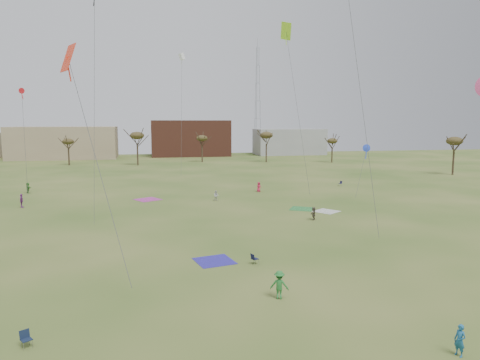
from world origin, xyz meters
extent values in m
plane|color=#315319|center=(0.00, 0.00, 0.00)|extent=(260.00, 260.00, 0.00)
imported|color=#25712E|center=(-1.17, -6.23, 0.94)|extent=(1.40, 1.13, 1.89)
imported|color=#1D5A87|center=(5.49, -14.97, 0.81)|extent=(0.53, 0.67, 1.63)
imported|color=brown|center=(9.67, 15.65, 0.78)|extent=(1.16, 1.46, 1.55)
imported|color=#86398A|center=(-26.27, 30.87, 0.94)|extent=(0.57, 1.15, 1.88)
imported|color=beige|center=(0.33, 30.79, 0.74)|extent=(0.84, 0.73, 1.48)
imported|color=#39832B|center=(-28.63, 43.96, 0.87)|extent=(1.30, 1.63, 1.73)
imported|color=#C12145|center=(8.54, 37.64, 0.82)|extent=(0.93, 0.77, 1.63)
cube|color=#2E26A5|center=(-4.18, 2.49, 0.00)|extent=(3.57, 3.57, 0.03)
cube|color=silver|center=(13.13, 20.00, 0.00)|extent=(3.93, 3.93, 0.03)
cube|color=#B63899|center=(-9.55, 33.75, 0.00)|extent=(4.49, 4.49, 0.03)
cube|color=#2E813A|center=(10.59, 22.27, 0.00)|extent=(4.04, 4.04, 0.03)
cube|color=#142038|center=(-15.77, -9.67, 0.42)|extent=(0.69, 0.69, 0.04)
cube|color=#142038|center=(-15.90, -9.47, 0.65)|extent=(0.49, 0.38, 0.44)
cube|color=#131636|center=(-1.03, 1.11, 0.42)|extent=(0.65, 0.65, 0.04)
cube|color=#131636|center=(-1.24, 1.02, 0.65)|extent=(0.31, 0.51, 0.44)
cube|color=#17153A|center=(24.71, 41.31, 0.42)|extent=(0.64, 0.64, 0.04)
cube|color=#17153A|center=(24.92, 41.39, 0.65)|extent=(0.29, 0.51, 0.44)
cone|color=blue|center=(21.57, 25.92, 7.78)|extent=(1.08, 0.08, 1.08)
cube|color=blue|center=(21.57, 25.92, 7.09)|extent=(0.08, 0.08, 1.77)
cylinder|color=#4C4C51|center=(20.39, 25.04, 4.34)|extent=(2.40, 1.82, 6.90)
cylinder|color=#4C4C51|center=(9.83, 4.88, 13.52)|extent=(2.98, 3.12, 25.25)
cube|color=#96D924|center=(10.80, 30.97, 24.64)|extent=(1.26, 1.26, 2.47)
cube|color=#96D924|center=(10.80, 30.97, 23.78)|extent=(0.08, 0.08, 2.22)
cylinder|color=#4C4C51|center=(12.36, 29.58, 12.77)|extent=(3.18, 2.84, 23.75)
cube|color=silver|center=(-2.12, 59.12, 24.56)|extent=(0.76, 0.76, 1.31)
cube|color=silver|center=(-2.12, 59.12, 23.79)|extent=(0.08, 0.08, 1.97)
cylinder|color=#4C4C51|center=(-2.56, 57.02, 12.73)|extent=(0.91, 4.23, 23.66)
cone|color=#B41319|center=(-26.76, 36.39, 15.94)|extent=(0.84, 0.06, 0.84)
cube|color=#B41319|center=(-26.76, 36.39, 15.40)|extent=(0.08, 0.08, 1.37)
cylinder|color=#4C4C51|center=(-26.70, 36.07, 8.42)|extent=(0.16, 0.69, 15.04)
cube|color=red|center=(-14.46, -0.72, 15.81)|extent=(1.00, 1.00, 1.96)
cube|color=red|center=(-14.46, -0.72, 15.12)|extent=(0.08, 0.08, 1.76)
cylinder|color=#4C4C51|center=(-12.54, -2.73, 8.35)|extent=(3.89, 4.05, 14.92)
cylinder|color=#4C4C51|center=(-14.64, 15.20, 12.95)|extent=(0.88, 1.79, 24.11)
cylinder|color=#3A2B1E|center=(-30.00, 92.00, 2.16)|extent=(0.40, 0.40, 4.32)
ellipsoid|color=#473D1E|center=(-30.00, 92.00, 6.34)|extent=(3.02, 3.02, 1.58)
cylinder|color=#3A2B1E|center=(-12.00, 88.00, 2.70)|extent=(0.40, 0.40, 5.40)
ellipsoid|color=#473D1E|center=(-12.00, 88.00, 7.92)|extent=(3.78, 3.78, 1.98)
cylinder|color=#3A2B1E|center=(6.00, 94.00, 2.34)|extent=(0.40, 0.40, 4.68)
ellipsoid|color=#473D1E|center=(6.00, 94.00, 6.86)|extent=(3.28, 3.28, 1.72)
cylinder|color=#3A2B1E|center=(24.00, 90.00, 2.64)|extent=(0.40, 0.40, 5.28)
ellipsoid|color=#473D1E|center=(24.00, 90.00, 7.74)|extent=(3.70, 3.70, 1.94)
cylinder|color=#3A2B1E|center=(42.00, 85.00, 2.10)|extent=(0.40, 0.40, 4.20)
ellipsoid|color=#473D1E|center=(42.00, 85.00, 6.16)|extent=(2.94, 2.94, 1.54)
cylinder|color=#3A2B1E|center=(56.00, 52.00, 2.52)|extent=(0.40, 0.40, 5.04)
ellipsoid|color=#473D1E|center=(56.00, 52.00, 7.39)|extent=(3.53, 3.53, 1.85)
cube|color=#937F60|center=(-35.00, 115.00, 5.00)|extent=(32.00, 14.00, 10.00)
cube|color=brown|center=(5.00, 120.00, 6.00)|extent=(26.00, 16.00, 12.00)
cube|color=gray|center=(40.00, 118.00, 4.50)|extent=(24.00, 12.00, 9.00)
cylinder|color=#9EA3A8|center=(30.90, 125.00, 19.00)|extent=(0.16, 0.16, 38.00)
cylinder|color=#9EA3A8|center=(29.55, 125.78, 19.00)|extent=(0.16, 0.16, 38.00)
cylinder|color=#9EA3A8|center=(29.55, 124.22, 19.00)|extent=(0.16, 0.16, 38.00)
cylinder|color=#9EA3A8|center=(30.00, 125.00, 39.50)|extent=(0.10, 0.10, 3.00)
camera|label=1|loc=(-9.40, -33.02, 11.55)|focal=33.23mm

